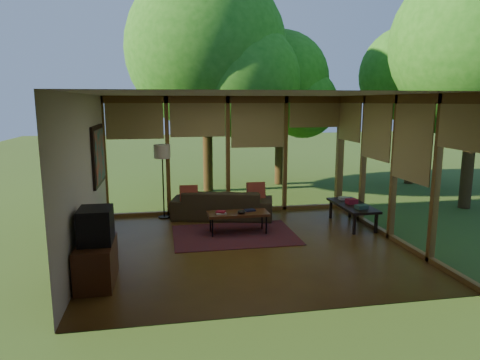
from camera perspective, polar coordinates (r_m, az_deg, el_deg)
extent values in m
plane|color=brown|center=(7.80, 1.25, -8.84)|extent=(5.50, 5.50, 0.00)
plane|color=silver|center=(7.37, 1.34, 11.40)|extent=(5.50, 5.50, 0.00)
cube|color=beige|center=(7.42, -19.98, 0.30)|extent=(0.04, 5.00, 2.70)
cube|color=beige|center=(5.09, 6.99, -3.55)|extent=(5.50, 0.04, 2.70)
cube|color=brown|center=(9.90, -1.63, 3.31)|extent=(5.50, 0.12, 2.70)
cube|color=brown|center=(8.46, 19.87, 1.47)|extent=(0.12, 5.00, 2.70)
plane|color=#395921|center=(18.12, 21.37, 1.49)|extent=(40.00, 40.00, 0.00)
cylinder|color=#3D2D16|center=(12.39, -4.44, 10.38)|extent=(0.28, 0.28, 5.15)
sphere|color=#1D5D15|center=(12.47, -4.53, 16.96)|extent=(4.48, 4.48, 4.48)
cylinder|color=#3D2D16|center=(13.52, 5.27, 8.23)|extent=(0.28, 0.28, 4.14)
sphere|color=#1D5D15|center=(13.52, 5.36, 13.10)|extent=(3.00, 3.00, 3.00)
cylinder|color=#3D2D16|center=(11.55, 28.09, 8.90)|extent=(0.28, 0.28, 5.02)
sphere|color=#1D5D15|center=(11.62, 28.70, 15.77)|extent=(3.76, 3.76, 3.76)
cylinder|color=#3D2D16|center=(14.39, 21.25, 8.10)|extent=(0.28, 0.28, 4.34)
sphere|color=#1D5D15|center=(14.40, 21.57, 12.89)|extent=(2.98, 2.98, 2.98)
cube|color=maroon|center=(8.43, -0.74, -7.31)|extent=(2.37, 1.68, 0.01)
imported|color=#3B311D|center=(9.57, -2.34, -3.20)|extent=(2.36, 1.38, 0.65)
cube|color=maroon|center=(9.39, -6.85, -1.93)|extent=(0.39, 0.21, 0.41)
cube|color=maroon|center=(9.60, 2.13, -1.56)|extent=(0.41, 0.22, 0.43)
cube|color=#B2AEA2|center=(8.32, -2.58, -4.45)|extent=(0.21, 0.17, 0.03)
cube|color=maroon|center=(8.32, -2.58, -4.25)|extent=(0.21, 0.19, 0.03)
cube|color=black|center=(8.55, 1.30, -4.04)|extent=(0.23, 0.20, 0.03)
ellipsoid|color=black|center=(8.33, 0.20, -4.27)|extent=(0.16, 0.16, 0.07)
cube|color=#532B16|center=(6.57, -18.57, -10.38)|extent=(0.50, 1.00, 0.60)
cube|color=black|center=(6.40, -18.68, -5.76)|extent=(0.45, 0.55, 0.50)
cube|color=#31564B|center=(8.91, 15.88, -3.47)|extent=(0.25, 0.20, 0.08)
cube|color=maroon|center=(9.30, 14.67, -2.77)|extent=(0.24, 0.18, 0.10)
cube|color=#B2AEA2|center=(9.66, 13.66, -2.38)|extent=(0.21, 0.16, 0.06)
cylinder|color=black|center=(9.81, -10.07, -4.87)|extent=(0.26, 0.26, 0.03)
cylinder|color=black|center=(9.63, -10.21, -0.42)|extent=(0.03, 0.03, 1.52)
cylinder|color=beige|center=(9.53, -10.35, 3.78)|extent=(0.36, 0.36, 0.30)
cube|color=#532B16|center=(8.43, -0.26, -4.52)|extent=(1.20, 0.50, 0.05)
cylinder|color=black|center=(8.25, -3.69, -6.42)|extent=(0.03, 0.03, 0.38)
cylinder|color=black|center=(8.43, 3.52, -6.05)|extent=(0.03, 0.03, 0.38)
cylinder|color=black|center=(8.59, -3.97, -5.74)|extent=(0.03, 0.03, 0.38)
cylinder|color=black|center=(8.76, 2.96, -5.40)|extent=(0.03, 0.03, 0.38)
cube|color=black|center=(9.28, 14.77, -3.30)|extent=(0.60, 1.40, 0.05)
cube|color=black|center=(8.71, 14.99, -5.75)|extent=(0.05, 0.05, 0.40)
cube|color=black|center=(8.92, 17.68, -5.52)|extent=(0.05, 0.05, 0.40)
cube|color=black|center=(9.77, 12.00, -3.88)|extent=(0.05, 0.05, 0.40)
cube|color=black|center=(9.95, 14.46, -3.72)|extent=(0.05, 0.05, 0.40)
cube|color=black|center=(8.76, -18.39, 3.18)|extent=(0.05, 1.35, 1.15)
cube|color=#196F74|center=(8.76, -18.19, 3.18)|extent=(0.02, 1.20, 1.00)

